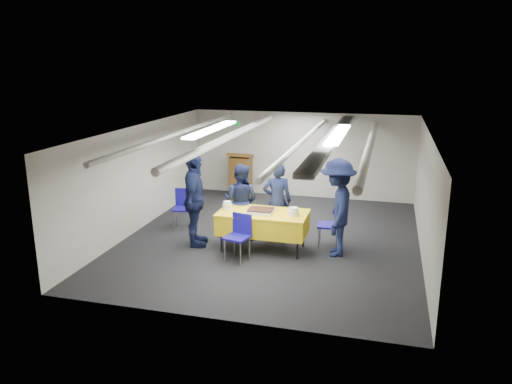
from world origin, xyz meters
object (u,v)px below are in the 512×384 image
Objects in this scene: sheet_cake at (261,211)px; sailor_c at (195,200)px; chair_right at (333,222)px; podium at (241,174)px; sailor_d at (337,208)px; sailor_a at (277,201)px; chair_left at (184,204)px; chair_near at (239,232)px; sailor_b at (241,201)px; serving_table at (263,222)px.

sheet_cake is 1.35m from sailor_c.
podium is at bearing 132.01° from chair_right.
sailor_a is at bearing -116.88° from sailor_d.
sailor_c is 1.01× the size of sailor_d.
chair_right is 3.40m from chair_left.
chair_near is 0.55× the size of sailor_b.
sheet_cake is (-0.03, -0.06, 0.25)m from serving_table.
sailor_c reaches higher than chair_right.
sailor_a is at bearing -60.86° from podium.
chair_right and chair_left have the same top height.
sailor_c is 2.81m from sailor_d.
sailor_c is at bearing -87.19° from podium.
serving_table is 0.69m from sailor_a.
chair_right is at bearing 20.00° from serving_table.
chair_right is at bearing 33.17° from chair_near.
sailor_d is at bearing -50.12° from podium.
sailor_b reaches higher than chair_right.
chair_right is at bearing 159.12° from sailor_a.
chair_right is 2.79m from sailor_c.
sheet_cake is 2.24m from chair_left.
sailor_c is (-1.06, 0.45, 0.42)m from chair_near.
sailor_c reaches higher than sailor_b.
sheet_cake is 0.57× the size of chair_left.
sailor_a is at bearing -6.33° from chair_left.
chair_near is 0.46× the size of sailor_c.
chair_left is 2.23m from sailor_a.
sailor_c reaches higher than chair_near.
sailor_b is at bearing -10.42° from sailor_a.
podium is at bearing -9.48° from sailor_c.
sheet_cake is at bearing -67.79° from podium.
sailor_c is (-1.37, -0.14, 0.39)m from serving_table.
sailor_d is at bearing -97.37° from sailor_c.
sailor_c reaches higher than sailor_d.
sailor_a is 1.04× the size of sailor_b.
chair_left is 0.53× the size of sailor_a.
serving_table is 1.43m from sailor_c.
sheet_cake is 0.70m from sailor_a.
sailor_b reaches higher than serving_table.
sailor_a is (0.18, 0.68, 0.02)m from sheet_cake.
chair_left is 0.55× the size of sailor_b.
serving_table is 3.51× the size of sheet_cake.
sheet_cake is 0.57× the size of chair_right.
chair_near is at bearing -125.06° from sailor_c.
chair_near and chair_left have the same top height.
sailor_b is at bearing -73.28° from podium.
podium is (-1.52, 3.73, -0.20)m from sheet_cake.
chair_left is 3.59m from sailor_d.
chair_near is at bearing -117.96° from serving_table.
chair_left is at bearing -100.02° from podium.
chair_near is 1.00× the size of chair_left.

